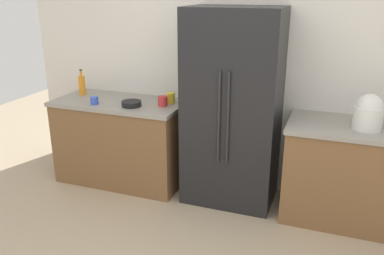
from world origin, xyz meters
The scene contains 10 objects.
kitchen_back_panel centered at (0.00, 1.86, 1.35)m, with size 4.72×0.10×2.70m, color silver.
counter_left centered at (-1.17, 1.47, 0.45)m, with size 1.37×0.68×0.90m.
counter_right centered at (1.38, 1.47, 0.45)m, with size 1.62×0.68×0.90m.
refrigerator centered at (0.04, 1.49, 0.93)m, with size 0.86×0.63×1.86m.
rice_cooker centered at (1.21, 1.41, 1.04)m, with size 0.24×0.24×0.30m.
bottle_a centered at (-1.68, 1.56, 1.01)m, with size 0.07×0.07×0.28m.
cup_a centered at (-1.34, 1.28, 0.94)m, with size 0.08×0.08×0.08m, color blue.
cup_b centered at (-0.67, 1.45, 0.95)m, with size 0.09×0.09×0.10m, color red.
cup_c centered at (-0.63, 1.58, 0.95)m, with size 0.09×0.09×0.11m, color yellow.
bowl_a centered at (-0.95, 1.34, 0.92)m, with size 0.20×0.20×0.05m, color black.
Camera 1 is at (0.94, -2.06, 2.02)m, focal length 37.62 mm.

